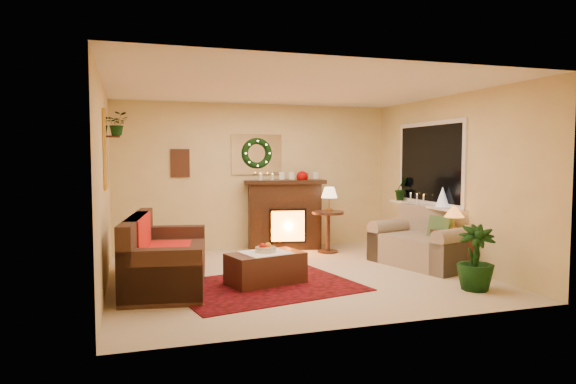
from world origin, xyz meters
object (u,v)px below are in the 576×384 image
object	(u,v)px
fireplace	(284,218)
loveseat	(422,238)
end_table_square	(451,252)
coffee_table	(266,268)
sofa	(167,252)
side_table_round	(328,234)

from	to	relation	value
fireplace	loveseat	xyz separation A→B (m)	(1.60, -1.98, -0.13)
fireplace	end_table_square	size ratio (longest dim) A/B	2.21
coffee_table	sofa	bearing A→B (deg)	149.73
sofa	side_table_round	size ratio (longest dim) A/B	2.94
fireplace	loveseat	world-z (taller)	fireplace
end_table_square	loveseat	bearing A→B (deg)	114.34
side_table_round	fireplace	bearing A→B (deg)	137.89
end_table_square	coffee_table	size ratio (longest dim) A/B	0.60
loveseat	end_table_square	size ratio (longest dim) A/B	2.62
sofa	fireplace	xyz separation A→B (m)	(2.21, 2.04, 0.12)
loveseat	side_table_round	size ratio (longest dim) A/B	2.12
fireplace	sofa	bearing A→B (deg)	-128.78
coffee_table	loveseat	bearing A→B (deg)	-6.75
side_table_round	end_table_square	size ratio (longest dim) A/B	1.23
side_table_round	coffee_table	bearing A→B (deg)	-131.49
end_table_square	sofa	bearing A→B (deg)	174.52
fireplace	coffee_table	distance (m)	2.59
side_table_round	end_table_square	distance (m)	2.21
loveseat	side_table_round	bearing A→B (deg)	108.01
side_table_round	coffee_table	size ratio (longest dim) A/B	0.74
sofa	coffee_table	bearing A→B (deg)	-6.05
side_table_round	end_table_square	xyz separation A→B (m)	(1.18, -1.86, -0.06)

